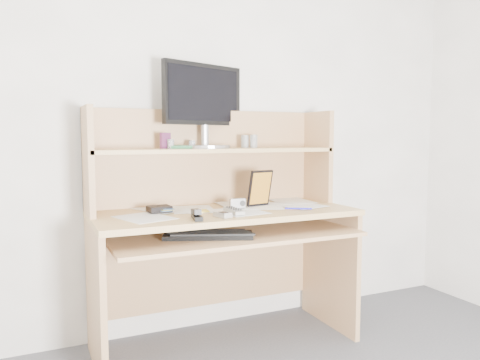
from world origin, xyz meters
name	(u,v)px	position (x,y,z in m)	size (l,w,h in m)	color
back_wall	(204,119)	(0.00, 1.80, 1.25)	(3.60, 0.04, 2.50)	white
desk	(220,218)	(0.00, 1.56, 0.69)	(1.40, 0.70, 1.30)	tan
paper_clutter	(225,210)	(0.00, 1.48, 0.75)	(1.32, 0.54, 0.01)	white
keyboard	(208,235)	(-0.16, 1.31, 0.66)	(0.46, 0.31, 0.03)	black
tv_remote	(234,211)	(0.00, 1.36, 0.77)	(0.05, 0.18, 0.02)	gray
flip_phone	(223,214)	(-0.10, 1.28, 0.77)	(0.05, 0.10, 0.02)	silver
stapler	(197,214)	(-0.23, 1.28, 0.78)	(0.04, 0.14, 0.04)	black
wallet	(159,209)	(-0.34, 1.55, 0.77)	(0.12, 0.09, 0.03)	black
sticky_note_pad	(201,211)	(-0.14, 1.48, 0.75)	(0.07, 0.07, 0.01)	#FFF643
digital_camera	(237,203)	(0.08, 1.50, 0.78)	(0.09, 0.03, 0.05)	#A6A5A8
game_case	(260,188)	(0.22, 1.51, 0.86)	(0.14, 0.02, 0.20)	black
blue_pen	(298,209)	(0.36, 1.31, 0.76)	(0.01, 0.01, 0.15)	#1E1BCE
card_box	(165,141)	(-0.27, 1.67, 1.12)	(0.06, 0.02, 0.09)	#A02915
shelf_book	(182,147)	(-0.17, 1.69, 1.09)	(0.12, 0.16, 0.02)	#317C55
chip_stack_a	(171,144)	(-0.25, 1.65, 1.11)	(0.04, 0.04, 0.05)	black
chip_stack_b	(245,141)	(0.21, 1.67, 1.12)	(0.05, 0.05, 0.07)	silver
chip_stack_c	(192,144)	(-0.12, 1.68, 1.10)	(0.04, 0.04, 0.04)	black
chip_stack_d	(254,141)	(0.25, 1.65, 1.12)	(0.04, 0.04, 0.08)	white
monitor	(204,103)	(-0.04, 1.70, 1.33)	(0.53, 0.29, 0.48)	#A8A7AC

